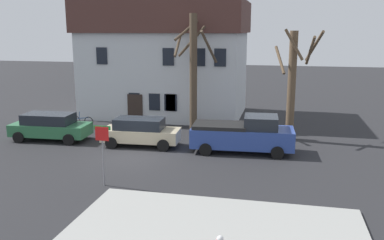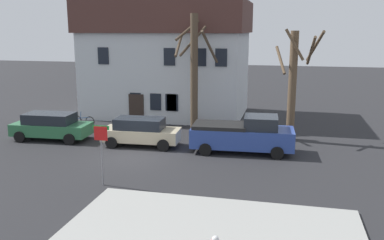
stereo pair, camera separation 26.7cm
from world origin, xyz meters
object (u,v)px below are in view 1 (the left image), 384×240
object	(u,v)px
building_main	(166,58)
car_beige_wagon	(141,132)
car_green_wagon	(50,126)
tree_bare_near	(193,70)
bicycle_leaning	(82,121)
pickup_truck_blue	(243,134)
tree_bare_mid	(293,81)
street_sign_pole	(103,144)

from	to	relation	value
building_main	car_beige_wagon	world-z (taller)	building_main
car_green_wagon	car_beige_wagon	world-z (taller)	car_green_wagon
tree_bare_near	car_green_wagon	bearing A→B (deg)	-153.08
bicycle_leaning	tree_bare_near	bearing A→B (deg)	1.67
car_beige_wagon	pickup_truck_blue	size ratio (longest dim) A/B	0.80
tree_bare_mid	car_green_wagon	xyz separation A→B (m)	(-14.36, -3.11, -2.76)
tree_bare_near	pickup_truck_blue	xyz separation A→B (m)	(3.70, -4.11, -3.11)
building_main	car_green_wagon	xyz separation A→B (m)	(-4.74, -9.41, -3.59)
tree_bare_near	bicycle_leaning	bearing A→B (deg)	-178.33
pickup_truck_blue	bicycle_leaning	xyz separation A→B (m)	(-11.62, 3.88, -0.63)
car_green_wagon	car_beige_wagon	bearing A→B (deg)	-0.76
pickup_truck_blue	bicycle_leaning	world-z (taller)	pickup_truck_blue
tree_bare_near	pickup_truck_blue	size ratio (longest dim) A/B	1.35
bicycle_leaning	car_beige_wagon	bearing A→B (deg)	-34.65
tree_bare_near	car_green_wagon	world-z (taller)	tree_bare_near
tree_bare_near	car_beige_wagon	bearing A→B (deg)	-118.01
tree_bare_mid	pickup_truck_blue	xyz separation A→B (m)	(-2.60, -3.12, -2.63)
car_green_wagon	street_sign_pole	distance (m)	9.10
building_main	car_green_wagon	distance (m)	11.13
car_green_wagon	street_sign_pole	bearing A→B (deg)	-45.19
car_beige_wagon	street_sign_pole	size ratio (longest dim) A/B	1.70
car_beige_wagon	street_sign_pole	xyz separation A→B (m)	(0.53, -6.34, 1.01)
building_main	street_sign_pole	world-z (taller)	building_main
street_sign_pole	bicycle_leaning	xyz separation A→B (m)	(-6.23, 10.28, -1.51)
car_green_wagon	pickup_truck_blue	distance (m)	11.76
building_main	bicycle_leaning	bearing A→B (deg)	-129.62
building_main	street_sign_pole	size ratio (longest dim) A/B	4.66
tree_bare_near	car_beige_wagon	xyz separation A→B (m)	(-2.22, -4.17, -3.25)
tree_bare_mid	street_sign_pole	world-z (taller)	tree_bare_mid
pickup_truck_blue	car_beige_wagon	bearing A→B (deg)	-179.42
pickup_truck_blue	bicycle_leaning	bearing A→B (deg)	161.54
tree_bare_mid	bicycle_leaning	xyz separation A→B (m)	(-14.22, 0.75, -3.26)
building_main	pickup_truck_blue	xyz separation A→B (m)	(7.03, -9.43, -3.46)
tree_bare_mid	car_beige_wagon	size ratio (longest dim) A/B	1.48
tree_bare_mid	street_sign_pole	xyz separation A→B (m)	(-7.99, -9.52, -1.75)
building_main	car_beige_wagon	xyz separation A→B (m)	(1.10, -9.49, -3.59)
bicycle_leaning	tree_bare_mid	bearing A→B (deg)	-3.04
tree_bare_near	bicycle_leaning	distance (m)	8.76
tree_bare_mid	street_sign_pole	bearing A→B (deg)	-130.01
car_beige_wagon	bicycle_leaning	xyz separation A→B (m)	(-5.70, 3.94, -0.49)
tree_bare_mid	street_sign_pole	size ratio (longest dim) A/B	2.52
street_sign_pole	tree_bare_near	bearing A→B (deg)	80.87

